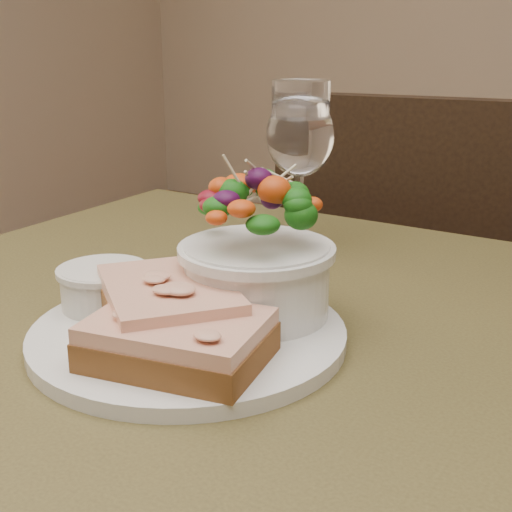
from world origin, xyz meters
The scene contains 9 objects.
cafe_table centered at (0.00, 0.00, 0.65)m, with size 0.80×0.80×0.75m.
chair_far centered at (-0.05, 0.70, 0.29)m, with size 0.48×0.48×0.90m.
dinner_plate centered at (-0.02, -0.03, 0.76)m, with size 0.26×0.26×0.01m, color silver.
sandwich_front centered at (0.01, -0.08, 0.78)m, with size 0.14×0.11×0.03m.
sandwich_back centered at (-0.02, -0.04, 0.79)m, with size 0.16×0.16×0.03m.
ramekin centered at (-0.10, -0.03, 0.78)m, with size 0.07×0.07×0.04m.
salad_bowl centered at (0.02, 0.03, 0.82)m, with size 0.12×0.12×0.13m.
garnish centered at (-0.07, 0.05, 0.77)m, with size 0.05×0.04×0.02m.
wine_glass centered at (-0.06, 0.25, 0.87)m, with size 0.08×0.08×0.18m.
Camera 1 is at (0.31, -0.45, 1.00)m, focal length 50.00 mm.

